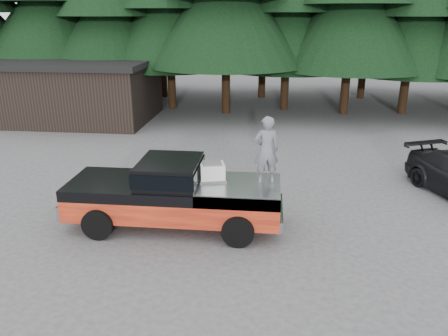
# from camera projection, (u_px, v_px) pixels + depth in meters

# --- Properties ---
(ground) EXTENTS (120.00, 120.00, 0.00)m
(ground) POSITION_uv_depth(u_px,v_px,m) (208.00, 220.00, 12.67)
(ground) COLOR #4A4A4C
(ground) RESTS_ON ground
(pickup_truck) EXTENTS (6.00, 2.04, 1.33)m
(pickup_truck) POSITION_uv_depth(u_px,v_px,m) (175.00, 203.00, 12.15)
(pickup_truck) COLOR #EF4B20
(pickup_truck) RESTS_ON ground
(truck_cab) EXTENTS (1.66, 1.90, 0.59)m
(truck_cab) POSITION_uv_depth(u_px,v_px,m) (170.00, 171.00, 11.84)
(truck_cab) COLOR black
(truck_cab) RESTS_ON pickup_truck
(air_compressor) EXTENTS (0.77, 0.69, 0.45)m
(air_compressor) POSITION_uv_depth(u_px,v_px,m) (212.00, 172.00, 11.94)
(air_compressor) COLOR silver
(air_compressor) RESTS_ON pickup_truck
(man_on_bed) EXTENTS (0.75, 0.58, 1.84)m
(man_on_bed) POSITION_uv_depth(u_px,v_px,m) (266.00, 150.00, 11.53)
(man_on_bed) COLOR slate
(man_on_bed) RESTS_ON pickup_truck
(utility_building) EXTENTS (8.40, 6.40, 3.30)m
(utility_building) POSITION_uv_depth(u_px,v_px,m) (78.00, 90.00, 24.28)
(utility_building) COLOR black
(utility_building) RESTS_ON ground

